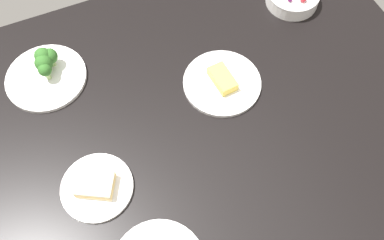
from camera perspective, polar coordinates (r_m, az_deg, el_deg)
name	(u,v)px	position (r cm, az deg, el deg)	size (l,w,h in cm)	color
dining_table	(192,127)	(111.30, 0.00, -0.97)	(141.59, 107.55, 4.00)	black
plate_sandwich	(96,186)	(103.93, -13.14, -8.99)	(17.88, 17.88, 4.23)	white
plate_broccoli	(46,72)	(122.57, -19.67, 6.30)	(22.68, 22.68, 8.15)	white
plate_cheese	(222,82)	(115.39, 4.21, 5.30)	(21.90, 21.90, 3.99)	white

